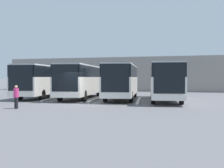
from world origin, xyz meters
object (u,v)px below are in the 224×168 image
pedestrian (16,96)px  bus_1 (122,80)px  bus_0 (165,80)px  bus_2 (81,80)px  bus_3 (45,80)px

pedestrian → bus_1: bearing=-83.6°
bus_0 → bus_1: same height
pedestrian → bus_2: bearing=-61.7°
bus_2 → pedestrian: 9.81m
bus_0 → bus_3: size_ratio=1.00×
bus_1 → bus_3: size_ratio=1.00×
bus_3 → bus_0: bearing=168.7°
bus_2 → pedestrian: bearing=77.4°
pedestrian → bus_0: bearing=-101.8°
bus_1 → bus_2: (4.13, 0.14, 0.00)m
bus_0 → bus_1: size_ratio=1.00×
bus_1 → bus_2: bearing=-6.2°
bus_2 → bus_3: size_ratio=1.00×
bus_2 → pedestrian: size_ratio=7.29×
bus_2 → bus_1: bearing=173.8°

